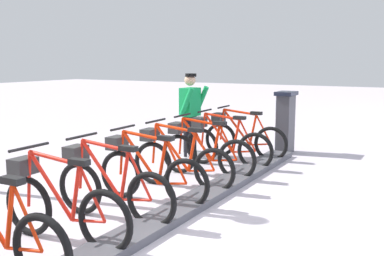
% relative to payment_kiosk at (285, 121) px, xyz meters
% --- Properties ---
extents(ground_plane, '(60.00, 60.00, 0.00)m').
position_rel_payment_kiosk_xyz_m(ground_plane, '(-0.05, 4.77, -0.67)').
color(ground_plane, '#B7ACB4').
extents(dock_rail_base, '(0.44, 8.84, 0.10)m').
position_rel_payment_kiosk_xyz_m(dock_rail_base, '(-0.05, 4.77, -0.62)').
color(dock_rail_base, '#47474C').
rests_on(dock_rail_base, ground).
extents(payment_kiosk, '(0.36, 0.52, 1.28)m').
position_rel_payment_kiosk_xyz_m(payment_kiosk, '(0.00, 0.00, 0.00)').
color(payment_kiosk, '#38383D').
rests_on(payment_kiosk, ground).
extents(bike_docked_0, '(1.72, 0.54, 1.02)m').
position_rel_payment_kiosk_xyz_m(bike_docked_0, '(0.57, 0.95, -0.24)').
color(bike_docked_0, black).
rests_on(bike_docked_0, ground).
extents(bike_docked_1, '(1.72, 0.54, 1.02)m').
position_rel_payment_kiosk_xyz_m(bike_docked_1, '(0.57, 1.76, -0.24)').
color(bike_docked_1, black).
rests_on(bike_docked_1, ground).
extents(bike_docked_2, '(1.72, 0.54, 1.02)m').
position_rel_payment_kiosk_xyz_m(bike_docked_2, '(0.57, 2.56, -0.24)').
color(bike_docked_2, black).
rests_on(bike_docked_2, ground).
extents(bike_docked_3, '(1.72, 0.54, 1.02)m').
position_rel_payment_kiosk_xyz_m(bike_docked_3, '(0.57, 3.36, -0.24)').
color(bike_docked_3, black).
rests_on(bike_docked_3, ground).
extents(bike_docked_4, '(1.72, 0.54, 1.02)m').
position_rel_payment_kiosk_xyz_m(bike_docked_4, '(0.57, 4.17, -0.24)').
color(bike_docked_4, black).
rests_on(bike_docked_4, ground).
extents(bike_docked_5, '(1.72, 0.54, 1.02)m').
position_rel_payment_kiosk_xyz_m(bike_docked_5, '(0.57, 4.97, -0.24)').
color(bike_docked_5, black).
rests_on(bike_docked_5, ground).
extents(bike_docked_6, '(1.72, 0.54, 1.02)m').
position_rel_payment_kiosk_xyz_m(bike_docked_6, '(0.57, 5.77, -0.24)').
color(bike_docked_6, black).
rests_on(bike_docked_6, ground).
extents(worker_near_rack, '(0.49, 0.64, 1.66)m').
position_rel_payment_kiosk_xyz_m(worker_near_rack, '(1.52, 1.32, 0.24)').
color(worker_near_rack, white).
rests_on(worker_near_rack, ground).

